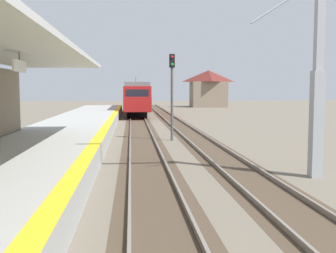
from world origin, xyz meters
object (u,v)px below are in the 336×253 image
object	(u,v)px
rail_signal_post	(172,88)
catenary_pylon_far_side	(310,75)
distant_trackside_house	(208,88)
approaching_train	(136,97)

from	to	relation	value
rail_signal_post	catenary_pylon_far_side	world-z (taller)	catenary_pylon_far_side
rail_signal_post	distant_trackside_house	bearing A→B (deg)	76.82
approaching_train	catenary_pylon_far_side	bearing A→B (deg)	-81.67
rail_signal_post	catenary_pylon_far_side	bearing A→B (deg)	-71.47
distant_trackside_house	rail_signal_post	bearing A→B (deg)	-103.18
catenary_pylon_far_side	distant_trackside_house	world-z (taller)	catenary_pylon_far_side
approaching_train	distant_trackside_house	size ratio (longest dim) A/B	2.97
distant_trackside_house	catenary_pylon_far_side	bearing A→B (deg)	-97.19
catenary_pylon_far_side	distant_trackside_house	size ratio (longest dim) A/B	1.14
approaching_train	catenary_pylon_far_side	world-z (taller)	catenary_pylon_far_side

